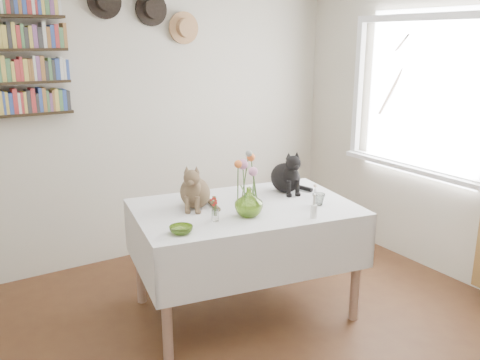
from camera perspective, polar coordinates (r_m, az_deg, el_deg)
room at (r=2.69m, az=6.24°, el=0.17°), size 4.08×4.58×2.58m
window at (r=4.60m, az=19.65°, el=7.66°), size 0.12×1.52×1.32m
dining_table at (r=3.66m, az=0.50°, el=-5.95°), size 1.68×1.23×0.82m
tabby_cat at (r=3.54m, az=-5.10°, el=-0.50°), size 0.34×0.36×0.33m
black_cat at (r=3.90m, az=5.13°, el=1.12°), size 0.28×0.33×0.34m
flower_vase at (r=3.36m, az=0.99°, el=-2.47°), size 0.21×0.21×0.20m
green_bowl at (r=3.12m, az=-6.63°, el=-5.57°), size 0.18×0.18×0.05m
drinking_glass at (r=3.64m, az=8.83°, el=-2.16°), size 0.12×0.12×0.08m
candlestick at (r=3.38m, az=8.29°, el=-3.34°), size 0.04×0.04×0.16m
berry_jar at (r=3.28m, az=-2.81°, el=-3.24°), size 0.05×0.05×0.19m
porcelain_figurine at (r=3.86m, az=8.43°, el=-1.18°), size 0.05×0.05×0.09m
flower_bouquet at (r=3.31m, az=0.87°, el=1.61°), size 0.17×0.12×0.39m
wall_hats at (r=4.57m, az=-10.20°, el=17.97°), size 0.98×0.09×0.48m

